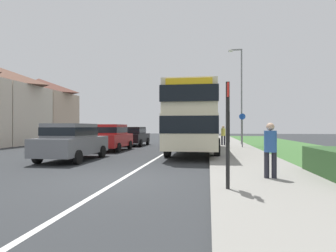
{
  "coord_description": "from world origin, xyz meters",
  "views": [
    {
      "loc": [
        2.56,
        -7.83,
        1.55
      ],
      "look_at": [
        0.69,
        5.15,
        1.6
      ],
      "focal_mm": 30.19,
      "sensor_mm": 36.0,
      "label": 1
    }
  ],
  "objects_px": {
    "parked_car_grey": "(72,140)",
    "pedestrian_walking_away": "(223,134)",
    "double_decker_bus": "(195,117)",
    "pedestrian_at_stop": "(270,148)",
    "cycle_route_sign": "(242,129)",
    "bus_stop_sign": "(228,127)",
    "street_lamp_mid": "(240,91)",
    "parked_car_red": "(112,136)",
    "parked_car_black": "(134,135)"
  },
  "relations": [
    {
      "from": "bus_stop_sign",
      "to": "cycle_route_sign",
      "type": "bearing_deg",
      "value": 82.1
    },
    {
      "from": "street_lamp_mid",
      "to": "cycle_route_sign",
      "type": "bearing_deg",
      "value": -94.2
    },
    {
      "from": "parked_car_red",
      "to": "cycle_route_sign",
      "type": "height_order",
      "value": "cycle_route_sign"
    },
    {
      "from": "parked_car_grey",
      "to": "pedestrian_walking_away",
      "type": "xyz_separation_m",
      "value": [
        7.43,
        10.48,
        0.04
      ]
    },
    {
      "from": "double_decker_bus",
      "to": "pedestrian_at_stop",
      "type": "distance_m",
      "value": 9.4
    },
    {
      "from": "parked_car_red",
      "to": "street_lamp_mid",
      "type": "bearing_deg",
      "value": 36.14
    },
    {
      "from": "double_decker_bus",
      "to": "parked_car_grey",
      "type": "height_order",
      "value": "double_decker_bus"
    },
    {
      "from": "bus_stop_sign",
      "to": "cycle_route_sign",
      "type": "xyz_separation_m",
      "value": [
        1.93,
        13.93,
        -0.11
      ]
    },
    {
      "from": "pedestrian_at_stop",
      "to": "bus_stop_sign",
      "type": "bearing_deg",
      "value": -129.43
    },
    {
      "from": "pedestrian_walking_away",
      "to": "bus_stop_sign",
      "type": "distance_m",
      "value": 16.15
    },
    {
      "from": "bus_stop_sign",
      "to": "street_lamp_mid",
      "type": "height_order",
      "value": "street_lamp_mid"
    },
    {
      "from": "double_decker_bus",
      "to": "parked_car_black",
      "type": "height_order",
      "value": "double_decker_bus"
    },
    {
      "from": "street_lamp_mid",
      "to": "parked_car_grey",
      "type": "bearing_deg",
      "value": -126.94
    },
    {
      "from": "parked_car_red",
      "to": "pedestrian_at_stop",
      "type": "relative_size",
      "value": 2.43
    },
    {
      "from": "double_decker_bus",
      "to": "parked_car_grey",
      "type": "bearing_deg",
      "value": -138.22
    },
    {
      "from": "parked_car_red",
      "to": "cycle_route_sign",
      "type": "xyz_separation_m",
      "value": [
        8.64,
        2.92,
        0.49
      ]
    },
    {
      "from": "parked_car_red",
      "to": "cycle_route_sign",
      "type": "bearing_deg",
      "value": 18.66
    },
    {
      "from": "double_decker_bus",
      "to": "parked_car_red",
      "type": "distance_m",
      "value": 5.58
    },
    {
      "from": "double_decker_bus",
      "to": "parked_car_grey",
      "type": "xyz_separation_m",
      "value": [
        -5.45,
        -4.87,
        -1.21
      ]
    },
    {
      "from": "parked_car_black",
      "to": "cycle_route_sign",
      "type": "distance_m",
      "value": 8.81
    },
    {
      "from": "double_decker_bus",
      "to": "parked_car_black",
      "type": "distance_m",
      "value": 7.85
    },
    {
      "from": "pedestrian_walking_away",
      "to": "cycle_route_sign",
      "type": "relative_size",
      "value": 0.66
    },
    {
      "from": "parked_car_black",
      "to": "cycle_route_sign",
      "type": "bearing_deg",
      "value": -14.77
    },
    {
      "from": "pedestrian_at_stop",
      "to": "double_decker_bus",
      "type": "bearing_deg",
      "value": 105.85
    },
    {
      "from": "pedestrian_at_stop",
      "to": "cycle_route_sign",
      "type": "relative_size",
      "value": 0.66
    },
    {
      "from": "parked_car_black",
      "to": "cycle_route_sign",
      "type": "xyz_separation_m",
      "value": [
        8.51,
        -2.24,
        0.56
      ]
    },
    {
      "from": "pedestrian_walking_away",
      "to": "cycle_route_sign",
      "type": "distance_m",
      "value": 2.56
    },
    {
      "from": "parked_car_grey",
      "to": "bus_stop_sign",
      "type": "xyz_separation_m",
      "value": [
        6.72,
        -5.65,
        0.6
      ]
    },
    {
      "from": "bus_stop_sign",
      "to": "cycle_route_sign",
      "type": "height_order",
      "value": "bus_stop_sign"
    },
    {
      "from": "parked_car_black",
      "to": "bus_stop_sign",
      "type": "relative_size",
      "value": 1.63
    },
    {
      "from": "cycle_route_sign",
      "to": "parked_car_red",
      "type": "bearing_deg",
      "value": -161.34
    },
    {
      "from": "double_decker_bus",
      "to": "street_lamp_mid",
      "type": "distance_m",
      "value": 8.19
    },
    {
      "from": "bus_stop_sign",
      "to": "double_decker_bus",
      "type": "bearing_deg",
      "value": 96.91
    },
    {
      "from": "parked_car_black",
      "to": "cycle_route_sign",
      "type": "relative_size",
      "value": 1.68
    },
    {
      "from": "parked_car_red",
      "to": "parked_car_black",
      "type": "xyz_separation_m",
      "value": [
        0.13,
        5.16,
        -0.07
      ]
    },
    {
      "from": "double_decker_bus",
      "to": "parked_car_black",
      "type": "xyz_separation_m",
      "value": [
        -5.3,
        5.65,
        -1.28
      ]
    },
    {
      "from": "parked_car_grey",
      "to": "pedestrian_walking_away",
      "type": "bearing_deg",
      "value": 54.65
    },
    {
      "from": "pedestrian_at_stop",
      "to": "parked_car_grey",
      "type": "bearing_deg",
      "value": 152.84
    },
    {
      "from": "bus_stop_sign",
      "to": "pedestrian_at_stop",
      "type": "bearing_deg",
      "value": 50.57
    },
    {
      "from": "parked_car_red",
      "to": "parked_car_black",
      "type": "bearing_deg",
      "value": 88.53
    },
    {
      "from": "parked_car_black",
      "to": "pedestrian_at_stop",
      "type": "relative_size",
      "value": 2.53
    },
    {
      "from": "double_decker_bus",
      "to": "street_lamp_mid",
      "type": "relative_size",
      "value": 1.3
    },
    {
      "from": "parked_car_red",
      "to": "street_lamp_mid",
      "type": "distance_m",
      "value": 11.61
    },
    {
      "from": "pedestrian_at_stop",
      "to": "pedestrian_walking_away",
      "type": "height_order",
      "value": "same"
    },
    {
      "from": "parked_car_red",
      "to": "bus_stop_sign",
      "type": "relative_size",
      "value": 1.56
    },
    {
      "from": "cycle_route_sign",
      "to": "parked_car_grey",
      "type": "bearing_deg",
      "value": -136.27
    },
    {
      "from": "parked_car_grey",
      "to": "double_decker_bus",
      "type": "bearing_deg",
      "value": 41.78
    },
    {
      "from": "pedestrian_walking_away",
      "to": "parked_car_grey",
      "type": "bearing_deg",
      "value": -125.35
    },
    {
      "from": "parked_car_grey",
      "to": "parked_car_red",
      "type": "height_order",
      "value": "parked_car_red"
    },
    {
      "from": "bus_stop_sign",
      "to": "street_lamp_mid",
      "type": "bearing_deg",
      "value": 82.85
    }
  ]
}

